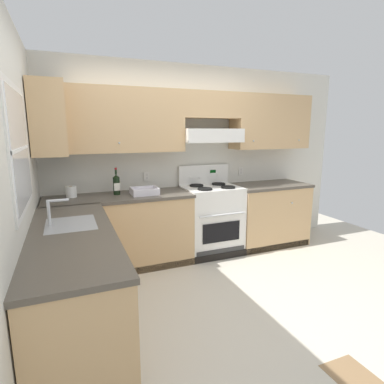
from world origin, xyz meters
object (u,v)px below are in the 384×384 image
(bowl, at_px, (144,192))
(paper_towel_roll, at_px, (71,192))
(stove, at_px, (212,219))
(wine_bottle, at_px, (116,184))

(bowl, xyz_separation_m, paper_towel_roll, (-0.84, 0.15, 0.04))
(stove, xyz_separation_m, wine_bottle, (-1.26, 0.07, 0.56))
(bowl, relative_size, paper_towel_roll, 2.45)
(stove, distance_m, wine_bottle, 1.38)
(paper_towel_roll, bearing_deg, bowl, -10.47)
(wine_bottle, height_order, bowl, wine_bottle)
(wine_bottle, distance_m, paper_towel_roll, 0.53)
(wine_bottle, distance_m, bowl, 0.35)
(stove, height_order, bowl, stove)
(wine_bottle, bearing_deg, bowl, -20.04)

